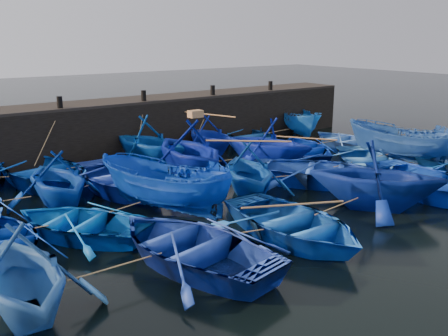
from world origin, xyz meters
TOP-DOWN VIEW (x-y plane):
  - ground at (0.00, 0.00)m, footprint 120.00×120.00m
  - quay_wall at (0.00, 10.50)m, footprint 26.00×2.50m
  - quay_top at (0.00, 10.50)m, footprint 26.00×2.50m
  - bollard_1 at (-4.00, 9.60)m, footprint 0.24×0.24m
  - bollard_2 at (0.00, 9.60)m, footprint 0.24×0.24m
  - bollard_3 at (4.00, 9.60)m, footprint 0.24×0.24m
  - bollard_4 at (8.00, 9.60)m, footprint 0.24×0.24m
  - boat_1 at (-5.62, 7.26)m, footprint 4.84×6.16m
  - boat_2 at (-0.95, 7.47)m, footprint 4.65×5.08m
  - boat_3 at (2.56, 7.87)m, footprint 3.39×3.86m
  - boat_4 at (5.38, 8.07)m, footprint 3.95×5.05m
  - boat_5 at (9.16, 8.23)m, footprint 3.38×4.60m
  - boat_7 at (-5.97, 4.50)m, footprint 3.39×3.91m
  - boat_8 at (-3.57, 4.80)m, footprint 3.89×5.38m
  - boat_9 at (-0.54, 4.78)m, footprint 4.53×5.11m
  - boat_10 at (3.23, 4.38)m, footprint 4.95×5.26m
  - boat_11 at (5.79, 4.60)m, footprint 4.87×5.37m
  - boat_12 at (8.77, 4.57)m, footprint 3.51×4.63m
  - boat_13 at (-8.50, 1.64)m, footprint 3.49×4.48m
  - boat_14 at (-6.34, 1.59)m, footprint 4.92×5.29m
  - boat_15 at (-3.37, 1.88)m, footprint 3.93×4.93m
  - boat_16 at (-0.15, 1.56)m, footprint 4.61×4.88m
  - boat_17 at (3.06, 1.17)m, footprint 6.25×6.48m
  - boat_18 at (6.05, 1.24)m, footprint 5.35×5.73m
  - boat_19 at (8.49, 1.24)m, footprint 3.58×5.15m
  - boat_20 at (-8.85, -1.87)m, footprint 3.56×4.05m
  - boat_21 at (-4.71, -1.84)m, footprint 4.59×5.75m
  - boat_22 at (-1.58, -2.20)m, footprint 3.65×5.02m
  - boat_23 at (2.50, -1.94)m, footprint 5.68×5.78m
  - boat_24 at (5.19, -2.15)m, footprint 4.92×6.01m
  - wooden_crate at (-0.24, 4.78)m, footprint 0.55×0.38m
  - mooring_ropes at (0.18, 5.02)m, footprint 17.80×11.75m
  - loose_oars at (1.66, 2.96)m, footprint 9.63×12.16m

SIDE VIEW (x-z plane):
  - ground at x=0.00m, z-range 0.00..0.00m
  - boat_13 at x=-8.50m, z-range 0.00..0.85m
  - boat_14 at x=-6.34m, z-range 0.00..0.89m
  - boat_12 at x=8.77m, z-range 0.00..0.90m
  - boat_11 at x=5.79m, z-range 0.00..0.91m
  - boat_4 at x=5.38m, z-range 0.00..0.96m
  - boat_18 at x=6.05m, z-range 0.00..0.97m
  - boat_22 at x=-1.58m, z-range 0.00..1.02m
  - boat_21 at x=-4.71m, z-range 0.00..1.07m
  - boat_24 at x=5.19m, z-range 0.00..1.09m
  - boat_17 at x=3.06m, z-range 0.00..1.09m
  - boat_8 at x=-3.57m, z-range 0.00..1.11m
  - boat_1 at x=-5.62m, z-range 0.00..1.16m
  - boat_5 at x=9.16m, z-range 0.00..1.67m
  - mooring_ropes at x=0.18m, z-range -0.16..1.94m
  - boat_15 at x=-3.37m, z-range 0.00..1.81m
  - boat_19 at x=8.49m, z-range 0.00..1.87m
  - boat_3 at x=2.56m, z-range 0.00..1.92m
  - boat_20 at x=-8.85m, z-range 0.00..2.01m
  - boat_16 at x=-0.15m, z-range 0.00..2.03m
  - boat_7 at x=-5.97m, z-range 0.00..2.03m
  - boat_10 at x=3.23m, z-range 0.00..2.20m
  - boat_2 at x=-0.95m, z-range 0.00..2.27m
  - boat_23 at x=2.50m, z-range 0.00..2.30m
  - boat_9 at x=-0.54m, z-range 0.00..2.48m
  - quay_wall at x=0.00m, z-range 0.00..2.50m
  - loose_oars at x=1.66m, z-range 0.91..2.09m
  - quay_top at x=0.00m, z-range 2.50..2.62m
  - wooden_crate at x=-0.24m, z-range 2.48..2.76m
  - bollard_1 at x=-4.00m, z-range 2.62..3.12m
  - bollard_2 at x=0.00m, z-range 2.62..3.12m
  - bollard_3 at x=4.00m, z-range 2.62..3.12m
  - bollard_4 at x=8.00m, z-range 2.62..3.12m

